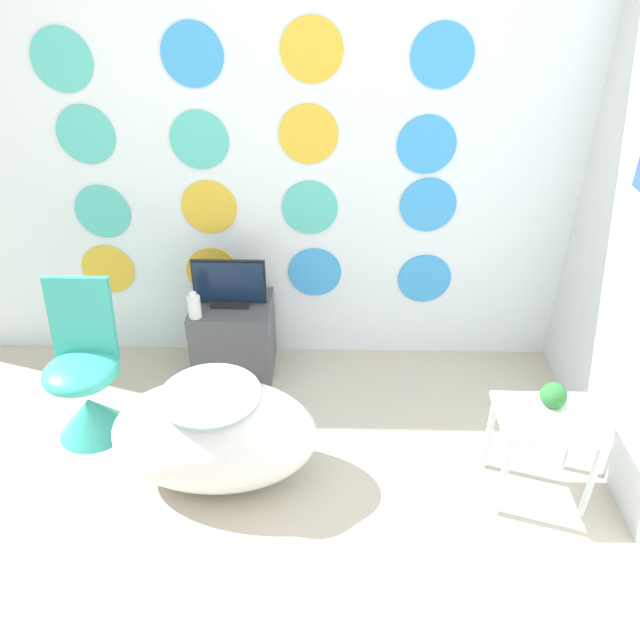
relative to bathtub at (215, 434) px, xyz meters
The scene contains 9 objects.
ground_plane 0.68m from the bathtub, 77.51° to the right, with size 12.00×12.00×0.00m, color #BCB29E.
wall_back_dotted 1.51m from the bathtub, 82.90° to the left, with size 4.42×0.05×2.60m.
bathtub is the anchor object (origin of this frame).
chair 0.77m from the bathtub, 156.09° to the left, with size 0.37×0.38×0.82m.
tv_cabinet 0.84m from the bathtub, 92.22° to the left, with size 0.44×0.39×0.46m.
tv 0.90m from the bathtub, 92.22° to the left, with size 0.40×0.12×0.27m.
vase 0.78m from the bathtub, 106.20° to the left, with size 0.07×0.07×0.15m.
side_table 1.48m from the bathtub, ahead, with size 0.43×0.34×0.45m.
potted_plant_left 1.50m from the bathtub, ahead, with size 0.14×0.14×0.17m.
Camera 1 is at (0.40, -1.52, 2.23)m, focal length 35.00 mm.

